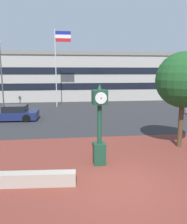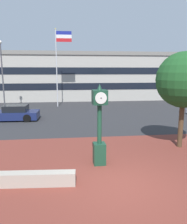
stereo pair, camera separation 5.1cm
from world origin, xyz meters
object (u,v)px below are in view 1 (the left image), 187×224
car_street_mid (14,114)px  civic_building (78,76)px  plaza_tree (186,81)px  flagpole_primary (58,60)px  street_clock (99,126)px  street_lamp_post (1,69)px

car_street_mid → civic_building: bearing=-18.1°
plaza_tree → flagpole_primary: flagpole_primary is taller
street_clock → street_lamp_post: street_lamp_post is taller
civic_building → street_clock: bearing=-90.9°
civic_building → street_lamp_post: size_ratio=4.16×
flagpole_primary → street_clock: bearing=-81.9°
plaza_tree → flagpole_primary: (-7.21, 14.79, 1.78)m
street_lamp_post → civic_building: bearing=54.8°
street_lamp_post → car_street_mid: bearing=-67.4°
street_clock → civic_building: civic_building is taller
street_lamp_post → street_clock: bearing=-61.7°
car_street_mid → flagpole_primary: flagpole_primary is taller
street_clock → street_lamp_post: (-8.20, 15.23, 2.61)m
car_street_mid → street_clock: bearing=-147.2°
flagpole_primary → civic_building: (2.80, 10.83, -2.00)m
plaza_tree → street_lamp_post: bearing=134.3°
plaza_tree → civic_building: (-4.41, 25.63, -0.21)m
street_clock → flagpole_primary: 17.21m
plaza_tree → street_lamp_post: street_lamp_post is taller
plaza_tree → flagpole_primary: 16.55m
flagpole_primary → civic_building: flagpole_primary is taller
plaza_tree → flagpole_primary: bearing=116.0°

